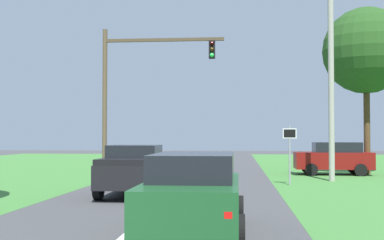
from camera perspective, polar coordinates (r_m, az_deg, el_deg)
ground_plane at (r=17.75m, az=-3.06°, el=-8.84°), size 120.00×120.00×0.00m
red_suv_near at (r=11.59m, az=0.16°, el=-7.87°), size 2.23×4.92×1.80m
pickup_truck_lead at (r=19.27m, az=-6.23°, el=-5.43°), size 2.25×4.84×1.86m
traffic_light at (r=27.12m, az=-6.32°, el=4.25°), size 6.32×0.40×7.74m
keep_moving_sign at (r=23.60m, az=10.65°, el=-2.94°), size 0.60×0.09×2.65m
oak_tree_right at (r=31.88m, az=18.53°, el=7.19°), size 4.98×4.98×9.61m
crossing_suv_far at (r=30.49m, az=15.26°, el=-4.01°), size 4.26×2.14×1.83m
utility_pole_right at (r=26.29m, az=14.99°, el=4.46°), size 0.28×0.28×10.02m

